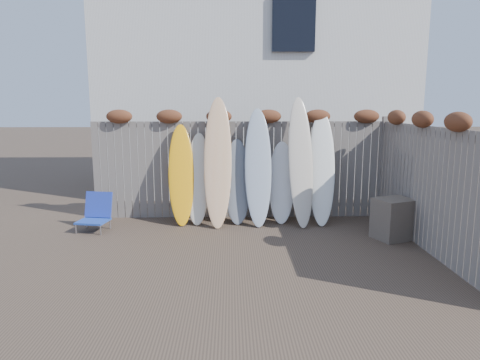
{
  "coord_description": "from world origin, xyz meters",
  "views": [
    {
      "loc": [
        -0.17,
        -6.35,
        2.33
      ],
      "look_at": [
        0.0,
        1.2,
        1.0
      ],
      "focal_mm": 32.0,
      "sensor_mm": 36.0,
      "label": 1
    }
  ],
  "objects_px": {
    "beach_chair": "(96,213)",
    "wooden_crate": "(393,219)",
    "lattice_panel": "(408,190)",
    "surfboard_0": "(181,174)"
  },
  "relations": [
    {
      "from": "wooden_crate",
      "to": "lattice_panel",
      "type": "relative_size",
      "value": 0.45
    },
    {
      "from": "beach_chair",
      "to": "wooden_crate",
      "type": "relative_size",
      "value": 0.97
    },
    {
      "from": "beach_chair",
      "to": "wooden_crate",
      "type": "height_order",
      "value": "wooden_crate"
    },
    {
      "from": "lattice_panel",
      "to": "surfboard_0",
      "type": "distance_m",
      "value": 4.3
    },
    {
      "from": "beach_chair",
      "to": "wooden_crate",
      "type": "bearing_deg",
      "value": -7.12
    },
    {
      "from": "beach_chair",
      "to": "surfboard_0",
      "type": "distance_m",
      "value": 1.76
    },
    {
      "from": "beach_chair",
      "to": "wooden_crate",
      "type": "xyz_separation_m",
      "value": [
        5.4,
        -0.67,
        0.03
      ]
    },
    {
      "from": "wooden_crate",
      "to": "lattice_panel",
      "type": "height_order",
      "value": "lattice_panel"
    },
    {
      "from": "wooden_crate",
      "to": "lattice_panel",
      "type": "bearing_deg",
      "value": 46.18
    },
    {
      "from": "lattice_panel",
      "to": "surfboard_0",
      "type": "relative_size",
      "value": 0.78
    }
  ]
}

